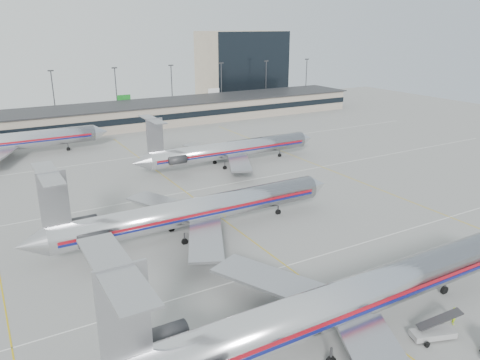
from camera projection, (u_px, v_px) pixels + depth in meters
ground at (343, 308)px, 47.81m from camera, size 260.00×260.00×0.00m
apron_markings at (286, 266)px, 56.03m from camera, size 160.00×0.15×0.02m
terminal at (100, 118)px, 127.34m from camera, size 162.00×17.00×6.25m
light_mast_row at (86, 92)px, 137.15m from camera, size 163.60×0.40×15.28m
distant_building at (241, 65)px, 178.37m from camera, size 30.00×20.00×25.00m
jet_foreground at (333, 305)px, 41.68m from camera, size 49.43×29.11×12.94m
jet_second_row at (190, 211)px, 63.35m from camera, size 45.28×26.66×11.85m
jet_third_row at (228, 150)px, 94.93m from camera, size 41.31×25.41×11.30m
belt_loader at (434, 332)px, 42.97m from camera, size 4.96×2.73×2.54m
ramp_worker_near at (454, 316)px, 44.97m from camera, size 0.74×0.79×1.80m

